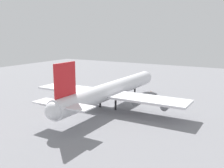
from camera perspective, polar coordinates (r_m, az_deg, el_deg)
The scene contains 3 objects.
ground_plane at distance 92.41m, azimuth 0.00°, elevation -4.95°, with size 255.53×255.53×0.00m, color gray.
cargo_airplane at distance 90.55m, azimuth -0.15°, elevation -1.37°, with size 63.88×55.71×18.04m.
safety_cone_nose at distance 116.09m, azimuth 8.58°, elevation -1.57°, with size 0.44×0.44×0.62m, color orange.
Camera 1 is at (-76.61, -44.89, 25.58)m, focal length 41.51 mm.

